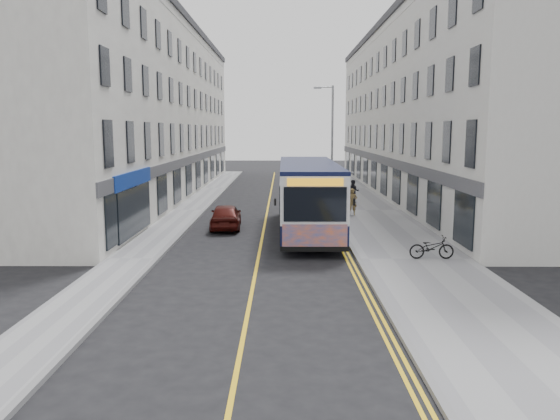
{
  "coord_description": "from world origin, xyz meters",
  "views": [
    {
      "loc": [
        0.99,
        -22.24,
        5.16
      ],
      "look_at": [
        0.87,
        1.87,
        1.6
      ],
      "focal_mm": 35.0,
      "sensor_mm": 36.0,
      "label": 1
    }
  ],
  "objects_px": {
    "pedestrian_near": "(352,202)",
    "pedestrian_far": "(354,191)",
    "car_white": "(304,187)",
    "city_bus": "(308,194)",
    "streetlamp": "(331,142)",
    "bicycle": "(432,247)",
    "car_maroon": "(226,216)"
  },
  "relations": [
    {
      "from": "streetlamp",
      "to": "pedestrian_near",
      "type": "bearing_deg",
      "value": -76.8
    },
    {
      "from": "bicycle",
      "to": "pedestrian_near",
      "type": "bearing_deg",
      "value": 8.89
    },
    {
      "from": "car_maroon",
      "to": "streetlamp",
      "type": "bearing_deg",
      "value": -130.86
    },
    {
      "from": "car_maroon",
      "to": "bicycle",
      "type": "bearing_deg",
      "value": 137.44
    },
    {
      "from": "pedestrian_near",
      "to": "streetlamp",
      "type": "bearing_deg",
      "value": 111.02
    },
    {
      "from": "streetlamp",
      "to": "pedestrian_near",
      "type": "height_order",
      "value": "streetlamp"
    },
    {
      "from": "pedestrian_near",
      "to": "car_maroon",
      "type": "height_order",
      "value": "pedestrian_near"
    },
    {
      "from": "pedestrian_near",
      "to": "car_white",
      "type": "relative_size",
      "value": 0.38
    },
    {
      "from": "streetlamp",
      "to": "pedestrian_far",
      "type": "relative_size",
      "value": 5.05
    },
    {
      "from": "bicycle",
      "to": "car_maroon",
      "type": "relative_size",
      "value": 0.45
    },
    {
      "from": "streetlamp",
      "to": "car_maroon",
      "type": "distance_m",
      "value": 10.75
    },
    {
      "from": "bicycle",
      "to": "car_white",
      "type": "xyz_separation_m",
      "value": [
        -4.15,
        21.49,
        0.11
      ]
    },
    {
      "from": "pedestrian_near",
      "to": "bicycle",
      "type": "bearing_deg",
      "value": -73.43
    },
    {
      "from": "pedestrian_near",
      "to": "pedestrian_far",
      "type": "xyz_separation_m",
      "value": [
        0.79,
        5.56,
        -0.0
      ]
    },
    {
      "from": "city_bus",
      "to": "pedestrian_near",
      "type": "distance_m",
      "value": 5.72
    },
    {
      "from": "city_bus",
      "to": "car_maroon",
      "type": "distance_m",
      "value": 4.55
    },
    {
      "from": "car_white",
      "to": "city_bus",
      "type": "bearing_deg",
      "value": -92.72
    },
    {
      "from": "bicycle",
      "to": "car_white",
      "type": "relative_size",
      "value": 0.42
    },
    {
      "from": "bicycle",
      "to": "car_maroon",
      "type": "height_order",
      "value": "car_maroon"
    },
    {
      "from": "pedestrian_near",
      "to": "car_white",
      "type": "bearing_deg",
      "value": 111.08
    },
    {
      "from": "city_bus",
      "to": "pedestrian_near",
      "type": "height_order",
      "value": "city_bus"
    },
    {
      "from": "city_bus",
      "to": "car_maroon",
      "type": "xyz_separation_m",
      "value": [
        -4.26,
        0.98,
        -1.27
      ]
    },
    {
      "from": "streetlamp",
      "to": "city_bus",
      "type": "height_order",
      "value": "streetlamp"
    },
    {
      "from": "streetlamp",
      "to": "car_white",
      "type": "distance_m",
      "value": 7.41
    },
    {
      "from": "city_bus",
      "to": "car_white",
      "type": "xyz_separation_m",
      "value": [
        0.43,
        15.2,
        -1.25
      ]
    },
    {
      "from": "city_bus",
      "to": "car_white",
      "type": "height_order",
      "value": "city_bus"
    },
    {
      "from": "car_white",
      "to": "streetlamp",
      "type": "bearing_deg",
      "value": -77.8
    },
    {
      "from": "bicycle",
      "to": "pedestrian_near",
      "type": "distance_m",
      "value": 11.28
    },
    {
      "from": "car_maroon",
      "to": "pedestrian_far",
      "type": "bearing_deg",
      "value": -133.14
    },
    {
      "from": "bicycle",
      "to": "car_white",
      "type": "bearing_deg",
      "value": 11.08
    },
    {
      "from": "pedestrian_near",
      "to": "car_white",
      "type": "height_order",
      "value": "pedestrian_near"
    },
    {
      "from": "city_bus",
      "to": "streetlamp",
      "type": "bearing_deg",
      "value": 77.98
    }
  ]
}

